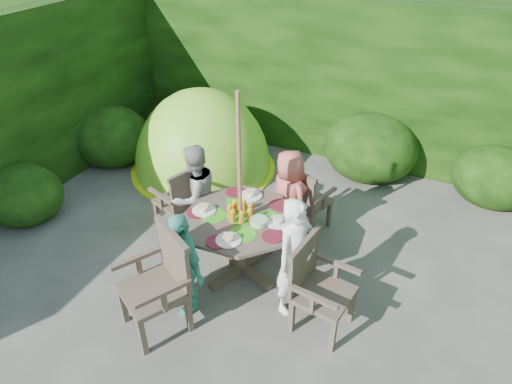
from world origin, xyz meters
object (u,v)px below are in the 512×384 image
at_px(parasol_pole, 240,191).
at_px(garden_chair_right, 317,285).
at_px(patio_table, 241,226).
at_px(child_front, 183,263).
at_px(garden_chair_left, 181,198).
at_px(garden_chair_front, 160,281).
at_px(child_left, 195,196).
at_px(child_right, 296,258).
at_px(child_back, 289,198).
at_px(dome_tent, 204,169).
at_px(garden_chair_back, 304,199).

distance_m(parasol_pole, garden_chair_right, 1.24).
bearing_deg(patio_table, child_front, -110.27).
xyz_separation_m(garden_chair_right, garden_chair_left, (-2.06, 0.77, -0.03)).
height_order(parasol_pole, garden_chair_front, parasol_pole).
bearing_deg(garden_chair_front, child_left, 136.66).
distance_m(child_right, child_back, 1.13).
height_order(garden_chair_right, garden_chair_front, garden_chair_front).
bearing_deg(garden_chair_left, parasol_pole, 89.30).
xyz_separation_m(garden_chair_front, child_front, (0.08, 0.28, 0.04)).
relative_size(garden_chair_right, child_left, 0.73).
xyz_separation_m(child_left, dome_tent, (-0.85, 1.56, -0.66)).
bearing_deg(garden_chair_left, child_left, 89.17).
height_order(garden_chair_right, dome_tent, dome_tent).
distance_m(patio_table, garden_chair_right, 1.10).
height_order(garden_chair_back, child_left, child_left).
bearing_deg(garden_chair_back, garden_chair_left, 42.65).
height_order(child_back, dome_tent, dome_tent).
bearing_deg(patio_table, garden_chair_right, -20.93).
xyz_separation_m(patio_table, child_front, (-0.28, -0.75, -0.04)).
bearing_deg(garden_chair_left, child_right, 89.32).
bearing_deg(parasol_pole, garden_chair_left, 160.00).
relative_size(garden_chair_left, child_front, 0.75).
height_order(garden_chair_left, garden_chair_front, garden_chair_front).
xyz_separation_m(patio_table, garden_chair_left, (-1.04, 0.38, -0.16)).
distance_m(garden_chair_right, child_front, 1.35).
height_order(garden_chair_back, child_right, child_right).
relative_size(patio_table, child_left, 1.27).
bearing_deg(parasol_pole, child_right, -19.95).
relative_size(patio_table, garden_chair_left, 1.86).
xyz_separation_m(garden_chair_right, child_front, (-1.30, -0.36, 0.09)).
distance_m(garden_chair_right, child_back, 1.37).
bearing_deg(child_left, child_front, 43.72).
xyz_separation_m(garden_chair_front, child_back, (0.63, 1.78, 0.06)).
xyz_separation_m(garden_chair_right, garden_chair_front, (-1.38, -0.64, 0.05)).
bearing_deg(garden_chair_left, garden_chair_back, 134.25).
height_order(child_left, child_back, child_left).
bearing_deg(child_right, child_left, 93.23).
height_order(garden_chair_back, child_front, child_front).
xyz_separation_m(child_right, child_front, (-1.02, -0.48, -0.07)).
relative_size(child_back, child_front, 1.04).
height_order(garden_chair_right, child_right, child_right).
xyz_separation_m(parasol_pole, child_front, (-0.27, -0.75, -0.50)).
bearing_deg(parasol_pole, child_front, -109.95).
bearing_deg(garden_chair_back, child_back, 87.14).
relative_size(child_right, child_left, 1.02).
relative_size(parasol_pole, garden_chair_right, 2.28).
bearing_deg(child_front, child_right, 52.95).
relative_size(parasol_pole, child_left, 1.67).
height_order(patio_table, child_left, child_left).
xyz_separation_m(patio_table, child_left, (-0.76, 0.27, 0.02)).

